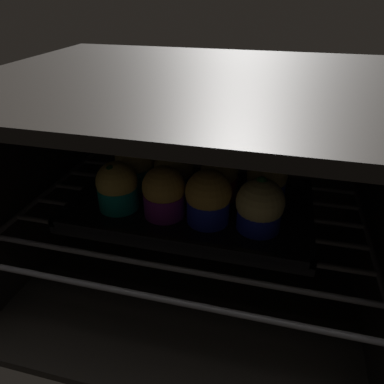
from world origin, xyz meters
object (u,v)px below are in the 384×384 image
object	(u,v)px
baking_tray	(192,207)
muffin_row1_col2	(219,177)
muffin_row0_col3	(260,206)
muffin_row1_col0	(135,164)
muffin_row1_col1	(174,171)
muffin_row0_col1	(164,193)
muffin_row1_col3	(266,180)
muffin_row0_col2	(208,198)
muffin_row0_col0	(117,187)

from	to	relation	value
baking_tray	muffin_row1_col2	xyz separation A→B (cm)	(3.65, 3.55, 4.14)
muffin_row0_col3	muffin_row1_col2	world-z (taller)	muffin_row0_col3
baking_tray	muffin_row1_col0	xyz separation A→B (cm)	(-11.12, 3.85, 4.55)
muffin_row1_col0	muffin_row1_col1	distance (cm)	7.02
baking_tray	muffin_row0_col3	distance (cm)	12.28
baking_tray	muffin_row1_col0	bearing A→B (deg)	160.91
baking_tray	muffin_row0_col1	size ratio (longest dim) A/B	4.67
muffin_row1_col2	muffin_row1_col3	xyz separation A→B (cm)	(7.57, 0.43, 0.13)
muffin_row0_col1	muffin_row1_col0	xyz separation A→B (cm)	(-7.76, 7.70, 0.24)
muffin_row0_col1	muffin_row1_col0	distance (cm)	10.93
baking_tray	muffin_row1_col1	bearing A→B (deg)	137.41
baking_tray	muffin_row0_col3	xyz separation A→B (cm)	(10.89, -3.91, 4.12)
baking_tray	muffin_row0_col2	bearing A→B (deg)	-48.86
muffin_row1_col0	muffin_row1_col1	bearing A→B (deg)	-0.57
muffin_row1_col2	muffin_row1_col3	size ratio (longest dim) A/B	0.98
muffin_row0_col0	muffin_row1_col3	world-z (taller)	muffin_row1_col3
muffin_row0_col1	muffin_row1_col2	bearing A→B (deg)	46.57
muffin_row0_col1	muffin_row0_col2	world-z (taller)	muffin_row0_col2
muffin_row1_col1	baking_tray	bearing A→B (deg)	-42.59
muffin_row0_col0	muffin_row1_col0	distance (cm)	7.55
muffin_row0_col2	muffin_row1_col0	xyz separation A→B (cm)	(-14.56, 7.79, 0.11)
muffin_row1_col1	muffin_row1_col3	distance (cm)	15.33
muffin_row0_col1	muffin_row0_col3	xyz separation A→B (cm)	(14.25, -0.06, -0.18)
muffin_row0_col2	muffin_row1_col1	world-z (taller)	muffin_row0_col2
muffin_row0_col1	muffin_row1_col1	size ratio (longest dim) A/B	1.00
muffin_row0_col0	muffin_row1_col0	world-z (taller)	muffin_row1_col0
muffin_row0_col1	muffin_row1_col1	distance (cm)	7.67
muffin_row0_col1	muffin_row0_col3	size ratio (longest dim) A/B	0.98
baking_tray	muffin_row0_col3	size ratio (longest dim) A/B	4.60
muffin_row0_col1	muffin_row1_col2	world-z (taller)	muffin_row0_col1
muffin_row0_col1	muffin_row1_col1	world-z (taller)	same
baking_tray	muffin_row1_col2	bearing A→B (deg)	44.19
muffin_row0_col2	muffin_row1_col1	size ratio (longest dim) A/B	1.03
muffin_row0_col0	muffin_row1_col1	bearing A→B (deg)	47.20
muffin_row1_col2	muffin_row1_col0	bearing A→B (deg)	178.83
muffin_row1_col0	muffin_row1_col1	size ratio (longest dim) A/B	1.11
muffin_row1_col1	muffin_row1_col3	xyz separation A→B (cm)	(15.33, 0.20, 0.13)
muffin_row0_col0	muffin_row0_col1	size ratio (longest dim) A/B	0.97
baking_tray	muffin_row0_col2	distance (cm)	6.86
muffin_row1_col0	muffin_row1_col2	size ratio (longest dim) A/B	1.14
muffin_row0_col0	muffin_row0_col3	distance (cm)	21.92
baking_tray	muffin_row0_col0	size ratio (longest dim) A/B	4.83
muffin_row0_col0	muffin_row0_col2	xyz separation A→B (cm)	(14.47, -0.25, 0.24)
muffin_row0_col3	muffin_row1_col1	xyz separation A→B (cm)	(-15.00, 7.69, 0.02)
muffin_row0_col2	muffin_row1_col0	world-z (taller)	muffin_row1_col0
muffin_row1_col0	muffin_row0_col0	bearing A→B (deg)	-89.32
muffin_row0_col3	muffin_row1_col1	distance (cm)	16.86
muffin_row0_col0	muffin_row0_col2	world-z (taller)	muffin_row0_col2
muffin_row0_col2	muffin_row1_col1	bearing A→B (deg)	134.37
muffin_row0_col0	muffin_row0_col3	size ratio (longest dim) A/B	0.95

